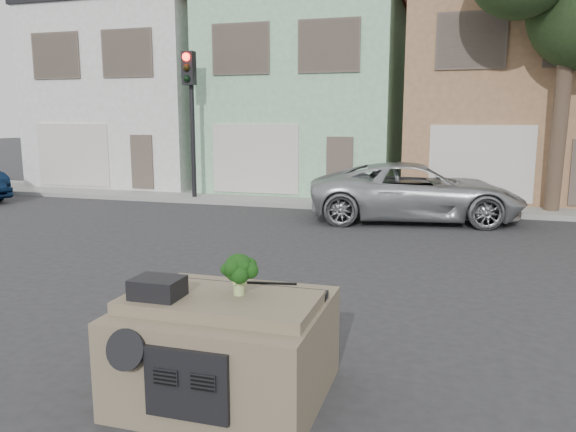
% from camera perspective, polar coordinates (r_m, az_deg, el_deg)
% --- Properties ---
extents(ground_plane, '(120.00, 120.00, 0.00)m').
position_cam_1_polar(ground_plane, '(8.85, 1.48, -8.99)').
color(ground_plane, '#303033').
rests_on(ground_plane, ground).
extents(sidewalk, '(40.00, 3.00, 0.15)m').
position_cam_1_polar(sidewalk, '(18.92, 9.80, 1.30)').
color(sidewalk, gray).
rests_on(sidewalk, ground).
extents(townhouse_white, '(7.20, 8.20, 7.55)m').
position_cam_1_polar(townhouse_white, '(26.16, -13.97, 11.64)').
color(townhouse_white, white).
rests_on(townhouse_white, ground).
extents(townhouse_mint, '(7.20, 8.20, 7.55)m').
position_cam_1_polar(townhouse_mint, '(23.30, 2.53, 12.16)').
color(townhouse_mint, '#99D5A5').
rests_on(townhouse_mint, ground).
extents(townhouse_tan, '(7.20, 8.20, 7.55)m').
position_cam_1_polar(townhouse_tan, '(22.68, 21.64, 11.55)').
color(townhouse_tan, '#A07550').
rests_on(townhouse_tan, ground).
extents(silver_pickup, '(6.24, 3.65, 1.63)m').
position_cam_1_polar(silver_pickup, '(16.32, 12.70, -0.43)').
color(silver_pickup, '#A6A9AC').
rests_on(silver_pickup, ground).
extents(traffic_signal, '(0.40, 0.40, 5.10)m').
position_cam_1_polar(traffic_signal, '(19.61, -9.80, 8.87)').
color(traffic_signal, black).
rests_on(traffic_signal, ground).
extents(tree_near, '(4.40, 4.00, 8.50)m').
position_cam_1_polar(tree_near, '(18.16, 26.24, 13.31)').
color(tree_near, '#213519').
rests_on(tree_near, ground).
extents(car_dashboard, '(2.00, 1.80, 1.12)m').
position_cam_1_polar(car_dashboard, '(5.99, -6.19, -12.80)').
color(car_dashboard, '#73664E').
rests_on(car_dashboard, ground).
extents(instrument_hump, '(0.48, 0.38, 0.20)m').
position_cam_1_polar(instrument_hump, '(5.72, -13.10, -7.10)').
color(instrument_hump, black).
rests_on(instrument_hump, car_dashboard).
extents(wiper_arm, '(0.69, 0.15, 0.02)m').
position_cam_1_polar(wiper_arm, '(6.04, -2.42, -6.81)').
color(wiper_arm, black).
rests_on(wiper_arm, car_dashboard).
extents(broccoli, '(0.50, 0.50, 0.43)m').
position_cam_1_polar(broccoli, '(5.64, -5.02, -5.88)').
color(broccoli, black).
rests_on(broccoli, car_dashboard).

